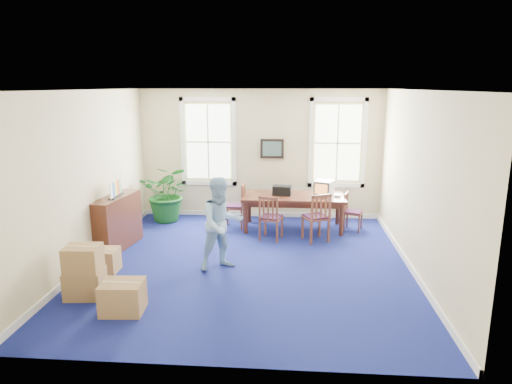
# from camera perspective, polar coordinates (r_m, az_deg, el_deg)

# --- Properties ---
(floor) EXTENTS (6.50, 6.50, 0.00)m
(floor) POSITION_cam_1_polar(r_m,az_deg,el_deg) (8.70, -0.97, -8.94)
(floor) COLOR navy
(floor) RESTS_ON ground
(ceiling) EXTENTS (6.50, 6.50, 0.00)m
(ceiling) POSITION_cam_1_polar(r_m,az_deg,el_deg) (8.06, -1.06, 12.65)
(ceiling) COLOR white
(ceiling) RESTS_ON ground
(wall_back) EXTENTS (6.50, 0.00, 6.50)m
(wall_back) POSITION_cam_1_polar(r_m,az_deg,el_deg) (11.42, 0.52, 4.74)
(wall_back) COLOR #CABB8F
(wall_back) RESTS_ON ground
(wall_front) EXTENTS (6.50, 0.00, 6.50)m
(wall_front) POSITION_cam_1_polar(r_m,az_deg,el_deg) (5.11, -4.45, -5.97)
(wall_front) COLOR #CABB8F
(wall_front) RESTS_ON ground
(wall_left) EXTENTS (0.00, 6.50, 6.50)m
(wall_left) POSITION_cam_1_polar(r_m,az_deg,el_deg) (9.01, -20.37, 1.64)
(wall_left) COLOR #CABB8F
(wall_left) RESTS_ON ground
(wall_right) EXTENTS (0.00, 6.50, 6.50)m
(wall_right) POSITION_cam_1_polar(r_m,az_deg,el_deg) (8.49, 19.58, 1.04)
(wall_right) COLOR #CABB8F
(wall_right) RESTS_ON ground
(baseboard_back) EXTENTS (6.00, 0.04, 0.12)m
(baseboard_back) POSITION_cam_1_polar(r_m,az_deg,el_deg) (11.71, 0.49, -2.75)
(baseboard_back) COLOR white
(baseboard_back) RESTS_ON ground
(baseboard_left) EXTENTS (0.04, 6.50, 0.12)m
(baseboard_left) POSITION_cam_1_polar(r_m,az_deg,el_deg) (9.41, -19.45, -7.58)
(baseboard_left) COLOR white
(baseboard_left) RESTS_ON ground
(baseboard_right) EXTENTS (0.04, 6.50, 0.12)m
(baseboard_right) POSITION_cam_1_polar(r_m,az_deg,el_deg) (8.92, 18.63, -8.67)
(baseboard_right) COLOR white
(baseboard_right) RESTS_ON ground
(window_left) EXTENTS (1.40, 0.12, 2.20)m
(window_left) POSITION_cam_1_polar(r_m,az_deg,el_deg) (11.52, -5.99, 6.25)
(window_left) COLOR white
(window_left) RESTS_ON ground
(window_right) EXTENTS (1.40, 0.12, 2.20)m
(window_right) POSITION_cam_1_polar(r_m,az_deg,el_deg) (11.39, 10.15, 6.04)
(window_right) COLOR white
(window_right) RESTS_ON ground
(wall_picture) EXTENTS (0.58, 0.06, 0.48)m
(wall_picture) POSITION_cam_1_polar(r_m,az_deg,el_deg) (11.33, 2.02, 5.44)
(wall_picture) COLOR black
(wall_picture) RESTS_ON ground
(conference_table) EXTENTS (2.34, 1.07, 0.80)m
(conference_table) POSITION_cam_1_polar(r_m,az_deg,el_deg) (10.66, 4.67, -2.52)
(conference_table) COLOR #492215
(conference_table) RESTS_ON ground
(crt_tv) EXTENTS (0.52, 0.54, 0.35)m
(crt_tv) POSITION_cam_1_polar(r_m,az_deg,el_deg) (10.60, 8.47, 0.49)
(crt_tv) COLOR #B7B7BC
(crt_tv) RESTS_ON conference_table
(game_console) EXTENTS (0.17, 0.20, 0.05)m
(game_console) POSITION_cam_1_polar(r_m,az_deg,el_deg) (10.61, 10.18, -0.41)
(game_console) COLOR white
(game_console) RESTS_ON conference_table
(equipment_bag) EXTENTS (0.45, 0.32, 0.21)m
(equipment_bag) POSITION_cam_1_polar(r_m,az_deg,el_deg) (10.59, 3.28, 0.22)
(equipment_bag) COLOR black
(equipment_bag) RESTS_ON conference_table
(chair_near_left) EXTENTS (0.55, 0.55, 1.00)m
(chair_near_left) POSITION_cam_1_polar(r_m,az_deg,el_deg) (9.87, 1.91, -3.16)
(chair_near_left) COLOR brown
(chair_near_left) RESTS_ON ground
(chair_near_right) EXTENTS (0.63, 0.63, 1.07)m
(chair_near_right) POSITION_cam_1_polar(r_m,az_deg,el_deg) (9.87, 7.48, -3.06)
(chair_near_right) COLOR brown
(chair_near_right) RESTS_ON ground
(chair_end_left) EXTENTS (0.49, 0.49, 1.05)m
(chair_end_left) POSITION_cam_1_polar(r_m,az_deg,el_deg) (10.70, -2.75, -1.73)
(chair_end_left) COLOR brown
(chair_end_left) RESTS_ON ground
(chair_end_right) EXTENTS (0.49, 0.49, 0.87)m
(chair_end_right) POSITION_cam_1_polar(r_m,az_deg,el_deg) (10.75, 12.08, -2.45)
(chair_end_right) COLOR brown
(chair_end_right) RESTS_ON ground
(man) EXTENTS (1.05, 0.98, 1.70)m
(man) POSITION_cam_1_polar(r_m,az_deg,el_deg) (8.23, -4.32, -3.98)
(man) COLOR #95C0E4
(man) RESTS_ON ground
(credenza) EXTENTS (0.60, 1.43, 1.09)m
(credenza) POSITION_cam_1_polar(r_m,az_deg,el_deg) (9.75, -16.96, -3.68)
(credenza) COLOR #492215
(credenza) RESTS_ON ground
(brochure_rack) EXTENTS (0.41, 0.73, 0.33)m
(brochure_rack) POSITION_cam_1_polar(r_m,az_deg,el_deg) (9.57, -17.13, 0.38)
(brochure_rack) COLOR #99999E
(brochure_rack) RESTS_ON credenza
(potted_plant) EXTENTS (1.27, 1.11, 1.40)m
(potted_plant) POSITION_cam_1_polar(r_m,az_deg,el_deg) (11.38, -10.95, -0.14)
(potted_plant) COLOR #134E18
(potted_plant) RESTS_ON ground
(cardboard_boxes) EXTENTS (1.68, 1.68, 0.88)m
(cardboard_boxes) POSITION_cam_1_polar(r_m,az_deg,el_deg) (7.76, -18.86, -8.98)
(cardboard_boxes) COLOR #A47849
(cardboard_boxes) RESTS_ON ground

